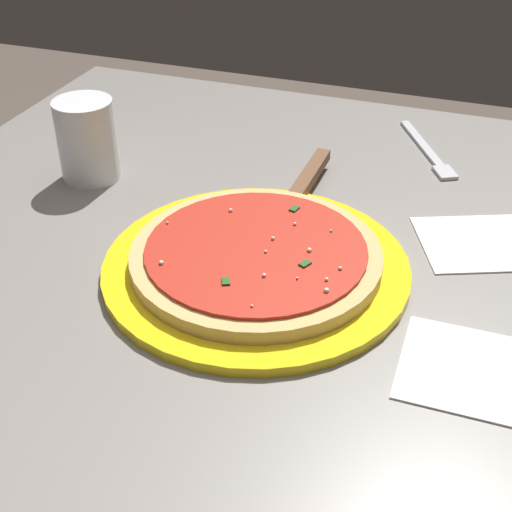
{
  "coord_description": "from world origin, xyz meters",
  "views": [
    {
      "loc": [
        0.6,
        0.25,
        1.2
      ],
      "look_at": [
        0.01,
        0.04,
        0.78
      ],
      "focal_mm": 49.96,
      "sensor_mm": 36.0,
      "label": 1
    }
  ],
  "objects_px": {
    "pizza": "(256,255)",
    "pizza_server": "(301,190)",
    "napkin_loose_left": "(480,243)",
    "fork": "(428,152)",
    "cup_tall_drink": "(87,140)",
    "napkin_folded_right": "(460,368)",
    "serving_plate": "(256,267)"
  },
  "relations": [
    {
      "from": "pizza",
      "to": "cup_tall_drink",
      "type": "relative_size",
      "value": 2.52
    },
    {
      "from": "pizza",
      "to": "pizza_server",
      "type": "height_order",
      "value": "pizza"
    },
    {
      "from": "pizza_server",
      "to": "fork",
      "type": "distance_m",
      "value": 0.23
    },
    {
      "from": "napkin_loose_left",
      "to": "fork",
      "type": "relative_size",
      "value": 0.78
    },
    {
      "from": "pizza",
      "to": "napkin_folded_right",
      "type": "xyz_separation_m",
      "value": [
        0.08,
        0.23,
        -0.02
      ]
    },
    {
      "from": "serving_plate",
      "to": "napkin_loose_left",
      "type": "distance_m",
      "value": 0.26
    },
    {
      "from": "pizza",
      "to": "napkin_loose_left",
      "type": "relative_size",
      "value": 2.0
    },
    {
      "from": "cup_tall_drink",
      "to": "napkin_folded_right",
      "type": "height_order",
      "value": "cup_tall_drink"
    },
    {
      "from": "serving_plate",
      "to": "pizza_server",
      "type": "bearing_deg",
      "value": 179.28
    },
    {
      "from": "serving_plate",
      "to": "pizza_server",
      "type": "xyz_separation_m",
      "value": [
        -0.16,
        0.0,
        0.01
      ]
    },
    {
      "from": "pizza",
      "to": "fork",
      "type": "bearing_deg",
      "value": 159.15
    },
    {
      "from": "pizza",
      "to": "pizza_server",
      "type": "distance_m",
      "value": 0.16
    },
    {
      "from": "serving_plate",
      "to": "pizza_server",
      "type": "relative_size",
      "value": 1.5
    },
    {
      "from": "napkin_folded_right",
      "to": "napkin_loose_left",
      "type": "distance_m",
      "value": 0.22
    },
    {
      "from": "serving_plate",
      "to": "napkin_folded_right",
      "type": "height_order",
      "value": "serving_plate"
    },
    {
      "from": "pizza",
      "to": "napkin_loose_left",
      "type": "bearing_deg",
      "value": 121.65
    },
    {
      "from": "cup_tall_drink",
      "to": "napkin_loose_left",
      "type": "bearing_deg",
      "value": 90.72
    },
    {
      "from": "napkin_loose_left",
      "to": "pizza",
      "type": "bearing_deg",
      "value": -58.35
    },
    {
      "from": "napkin_loose_left",
      "to": "pizza_server",
      "type": "bearing_deg",
      "value": -95.93
    },
    {
      "from": "napkin_folded_right",
      "to": "napkin_loose_left",
      "type": "height_order",
      "value": "same"
    },
    {
      "from": "napkin_loose_left",
      "to": "fork",
      "type": "bearing_deg",
      "value": -157.33
    },
    {
      "from": "serving_plate",
      "to": "pizza",
      "type": "bearing_deg",
      "value": 72.32
    },
    {
      "from": "pizza",
      "to": "napkin_folded_right",
      "type": "height_order",
      "value": "pizza"
    },
    {
      "from": "serving_plate",
      "to": "pizza_server",
      "type": "distance_m",
      "value": 0.16
    },
    {
      "from": "serving_plate",
      "to": "fork",
      "type": "distance_m",
      "value": 0.38
    },
    {
      "from": "serving_plate",
      "to": "napkin_loose_left",
      "type": "xyz_separation_m",
      "value": [
        -0.14,
        0.22,
        -0.0
      ]
    },
    {
      "from": "pizza",
      "to": "napkin_loose_left",
      "type": "height_order",
      "value": "pizza"
    },
    {
      "from": "cup_tall_drink",
      "to": "serving_plate",
      "type": "bearing_deg",
      "value": 64.78
    },
    {
      "from": "pizza_server",
      "to": "fork",
      "type": "relative_size",
      "value": 1.28
    },
    {
      "from": "pizza_server",
      "to": "napkin_loose_left",
      "type": "bearing_deg",
      "value": 84.07
    },
    {
      "from": "pizza",
      "to": "cup_tall_drink",
      "type": "height_order",
      "value": "cup_tall_drink"
    },
    {
      "from": "pizza",
      "to": "cup_tall_drink",
      "type": "distance_m",
      "value": 0.31
    }
  ]
}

